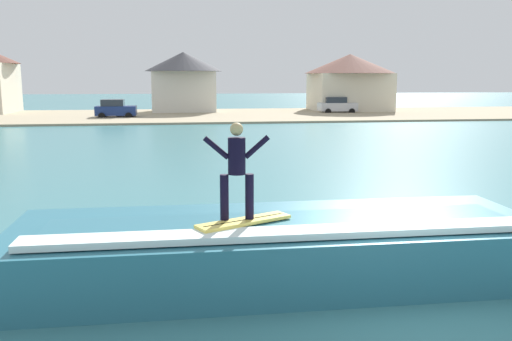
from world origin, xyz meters
TOP-DOWN VIEW (x-y plane):
  - ground_plane at (0.00, 0.00)m, footprint 260.00×260.00m
  - wave_crest at (-1.99, 0.76)m, footprint 10.28×3.39m
  - surfboard at (-2.75, 0.25)m, footprint 1.85×1.19m
  - surfer at (-2.87, 0.31)m, footprint 1.22×0.32m
  - shoreline_bank at (0.00, 47.15)m, footprint 120.00×20.25m
  - car_near_shore at (-9.97, 44.91)m, footprint 3.86×2.31m
  - car_far_shore at (13.48, 48.75)m, footprint 4.12×2.32m
  - house_gabled_white at (15.97, 52.16)m, footprint 10.52×10.52m
  - house_small_cottage at (-3.21, 52.63)m, footprint 8.64×8.64m

SIDE VIEW (x-z plane):
  - ground_plane at x=0.00m, z-range 0.00..0.00m
  - shoreline_bank at x=0.00m, z-range 0.00..0.18m
  - wave_crest at x=-1.99m, z-range -0.04..1.24m
  - car_near_shore at x=-9.97m, z-range 0.02..1.88m
  - car_far_shore at x=13.48m, z-range 0.02..1.88m
  - surfboard at x=-2.75m, z-range 1.28..1.34m
  - surfer at x=-2.87m, z-range 1.44..3.23m
  - house_gabled_white at x=15.97m, z-range 0.43..7.09m
  - house_small_cottage at x=-3.21m, z-range 0.62..7.40m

